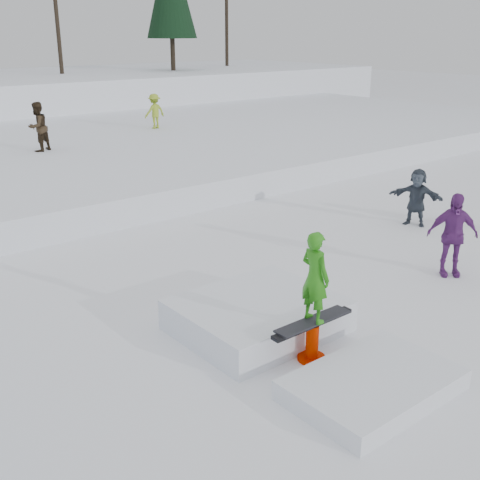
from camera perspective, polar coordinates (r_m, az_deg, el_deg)
ground at (r=10.22m, az=4.96°, el=-9.32°), size 120.00×120.00×0.00m
walker_olive at (r=22.70m, az=-18.62°, el=10.14°), size 1.04×0.96×1.73m
walker_ygreen at (r=27.04m, az=-8.10°, el=11.99°), size 0.99×0.59×1.49m
spectator_purple at (r=13.16m, az=19.49°, el=0.48°), size 1.07×1.01×1.77m
spectator_dark at (r=16.41m, az=16.39°, el=3.91°), size 0.92×1.46×1.51m
jib_rail_feature at (r=9.87m, az=4.43°, el=-8.40°), size 2.60×4.40×2.11m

